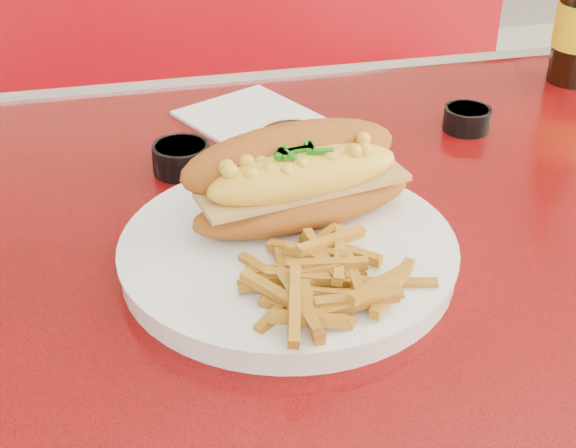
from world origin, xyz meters
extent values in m
cube|color=red|center=(0.00, 0.00, 0.75)|extent=(1.20, 0.80, 0.04)
cube|color=silver|center=(0.00, 0.40, 0.75)|extent=(1.22, 0.03, 0.04)
cube|color=#A60B15|center=(0.00, 0.78, 0.23)|extent=(1.20, 0.50, 0.45)
cube|color=#A60B15|center=(0.00, 1.00, 0.68)|extent=(1.20, 0.08, 0.45)
cylinder|color=white|center=(-0.10, -0.03, 0.78)|extent=(0.37, 0.37, 0.02)
cylinder|color=white|center=(-0.10, -0.03, 0.79)|extent=(0.38, 0.38, 0.00)
ellipsoid|color=#A85A1B|center=(-0.08, 0.00, 0.81)|extent=(0.22, 0.11, 0.04)
cube|color=tan|center=(-0.08, 0.00, 0.83)|extent=(0.19, 0.09, 0.01)
ellipsoid|color=yellow|center=(-0.08, 0.00, 0.84)|extent=(0.19, 0.09, 0.04)
ellipsoid|color=#A85A1B|center=(-0.08, 0.03, 0.84)|extent=(0.22, 0.11, 0.08)
cube|color=silver|center=(-0.08, 0.02, 0.79)|extent=(0.07, 0.09, 0.00)
cube|color=silver|center=(-0.11, 0.07, 0.79)|extent=(0.03, 0.03, 0.00)
cylinder|color=white|center=(-0.05, 0.13, 0.79)|extent=(0.10, 0.10, 0.05)
cylinder|color=black|center=(-0.05, 0.13, 0.81)|extent=(0.09, 0.09, 0.01)
cylinder|color=black|center=(-0.17, 0.16, 0.78)|extent=(0.08, 0.08, 0.03)
cylinder|color=#E37952|center=(-0.17, 0.16, 0.80)|extent=(0.07, 0.07, 0.01)
cylinder|color=black|center=(0.16, 0.19, 0.78)|extent=(0.06, 0.06, 0.03)
cylinder|color=#E37952|center=(0.16, 0.19, 0.79)|extent=(0.06, 0.06, 0.01)
cube|color=white|center=(-0.08, 0.27, 0.77)|extent=(0.18, 0.18, 0.00)
camera|label=1|loc=(-0.23, -0.59, 1.17)|focal=50.00mm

